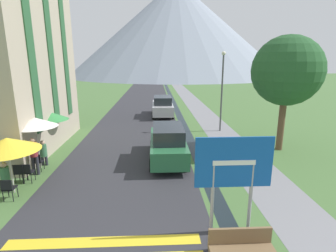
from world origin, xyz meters
The scene contains 21 objects.
ground_plane centered at (0.00, 20.00, 0.00)m, with size 160.00×160.00×0.00m, color #476B38.
road centered at (-2.50, 30.00, 0.00)m, with size 6.40×60.00×0.01m.
footpath centered at (3.60, 30.00, 0.00)m, with size 2.20×60.00×0.01m.
drainage_channel centered at (1.20, 30.00, 0.00)m, with size 0.60×60.00×0.00m.
mountain_distant centered at (6.09, 87.65, 14.88)m, with size 70.01×70.01×29.75m.
road_sign centered at (1.15, 3.70, 1.97)m, with size 2.18×0.11×2.94m.
parked_car_near centered at (-0.40, 9.57, 0.91)m, with size 1.82×4.56×1.82m.
parked_car_far centered at (-0.34, 20.64, 0.91)m, with size 1.91×4.55×1.82m.
cafe_chair_nearest centered at (-6.33, 5.86, 0.51)m, with size 0.40×0.40×0.85m.
cafe_chair_near_left centered at (-6.62, 7.27, 0.51)m, with size 0.40×0.40×0.85m.
cafe_chair_far_left centered at (-6.88, 9.69, 0.51)m, with size 0.40×0.40×0.85m.
cafe_chair_near_right centered at (-6.32, 7.29, 0.51)m, with size 0.40×0.40×0.85m.
cafe_chair_middle centered at (-6.41, 8.45, 0.51)m, with size 0.40×0.40×0.85m.
cafe_umbrella_front_yellow centered at (-6.49, 6.48, 1.95)m, with size 2.30×2.30×2.20m.
cafe_umbrella_middle_white centered at (-6.49, 8.89, 2.22)m, with size 1.95×1.95×2.43m.
cafe_umbrella_rear_green centered at (-6.80, 11.35, 2.01)m, with size 1.97×1.97×2.24m.
person_seated_far centered at (-6.82, 6.60, 0.67)m, with size 0.32×0.32×1.21m.
person_standing_terrace centered at (-6.36, 8.11, 0.98)m, with size 0.32×0.32×1.70m.
person_seated_near centered at (-6.42, 9.20, 0.69)m, with size 0.32×0.32×1.26m.
streetlamp centered at (3.66, 15.16, 3.28)m, with size 0.28×0.28×5.57m.
tree_by_path centered at (6.04, 10.94, 4.40)m, with size 3.73×3.73×6.29m.
Camera 1 is at (-1.01, -2.99, 4.94)m, focal length 28.00 mm.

